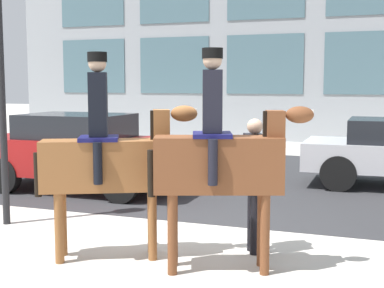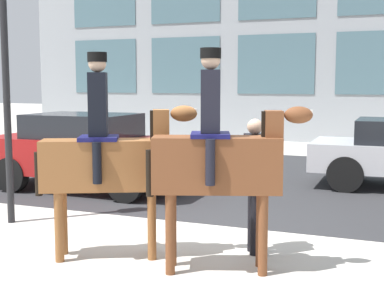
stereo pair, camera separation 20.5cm
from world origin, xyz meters
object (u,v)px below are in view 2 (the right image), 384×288
mounted_horse_companion (219,158)px  street_car_near_lane (87,150)px  pedestrian_bystander (253,175)px  traffic_light (4,36)px  mounted_horse_lead (109,157)px

mounted_horse_companion → street_car_near_lane: mounted_horse_companion is taller
mounted_horse_companion → street_car_near_lane: bearing=119.3°
street_car_near_lane → pedestrian_bystander: bearing=-33.2°
mounted_horse_companion → street_car_near_lane: size_ratio=0.62×
pedestrian_bystander → street_car_near_lane: 5.14m
street_car_near_lane → traffic_light: bearing=-83.4°
pedestrian_bystander → street_car_near_lane: pedestrian_bystander is taller
mounted_horse_companion → street_car_near_lane: (-4.10, 3.58, -0.51)m
traffic_light → mounted_horse_companion: bearing=-12.6°
pedestrian_bystander → street_car_near_lane: (-4.30, 2.81, -0.21)m
pedestrian_bystander → street_car_near_lane: bearing=-59.3°
mounted_horse_lead → mounted_horse_companion: mounted_horse_companion is taller
street_car_near_lane → traffic_light: (0.32, -2.73, 2.10)m
pedestrian_bystander → mounted_horse_lead: bearing=-0.3°
mounted_horse_companion → pedestrian_bystander: size_ratio=1.48×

